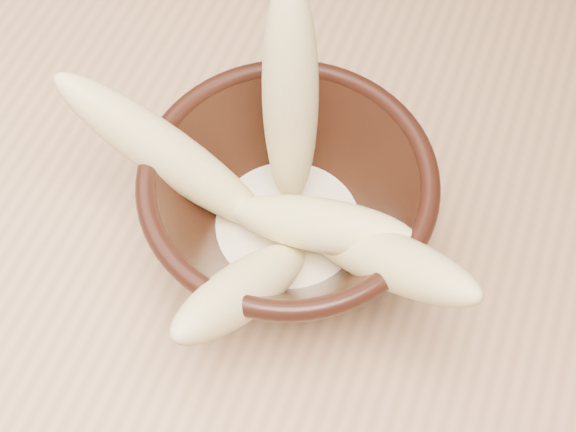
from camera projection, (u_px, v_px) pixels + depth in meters
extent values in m
plane|color=#AB8750|center=(262.00, 417.00, 1.25)|extent=(4.00, 4.00, 0.00)
cube|color=tan|center=(235.00, 154.00, 0.62)|extent=(1.20, 0.80, 0.04)
cylinder|color=tan|center=(1.00, 14.00, 1.20)|extent=(0.05, 0.05, 0.71)
cylinder|color=black|center=(288.00, 247.00, 0.55)|extent=(0.08, 0.08, 0.01)
cylinder|color=black|center=(288.00, 234.00, 0.53)|extent=(0.08, 0.08, 0.01)
torus|color=black|center=(288.00, 180.00, 0.47)|extent=(0.18, 0.18, 0.01)
cylinder|color=beige|center=(288.00, 228.00, 0.53)|extent=(0.10, 0.10, 0.01)
ellipsoid|color=#ECD18B|center=(290.00, 101.00, 0.47)|extent=(0.06, 0.08, 0.17)
ellipsoid|color=#ECD18B|center=(169.00, 155.00, 0.49)|extent=(0.15, 0.04, 0.13)
ellipsoid|color=#ECD18B|center=(383.00, 258.00, 0.46)|extent=(0.14, 0.10, 0.12)
ellipsoid|color=#ECD18B|center=(320.00, 225.00, 0.48)|extent=(0.13, 0.04, 0.07)
ellipsoid|color=#ECD18B|center=(244.00, 289.00, 0.46)|extent=(0.07, 0.13, 0.10)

